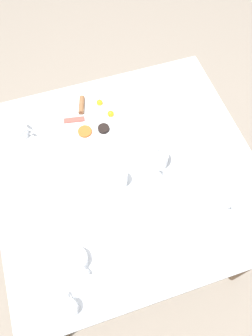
{
  "coord_description": "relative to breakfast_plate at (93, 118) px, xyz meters",
  "views": [
    {
      "loc": [
        -0.6,
        0.19,
        1.96
      ],
      "look_at": [
        0.0,
        0.0,
        0.78
      ],
      "focal_mm": 35.0,
      "sensor_mm": 36.0,
      "label": 1
    }
  ],
  "objects": [
    {
      "name": "water_glass_tall",
      "position": [
        -0.34,
        -0.02,
        0.03
      ],
      "size": [
        0.07,
        0.07,
        0.09
      ],
      "color": "white",
      "rests_on": "table"
    },
    {
      "name": "teapot_near",
      "position": [
        -0.59,
        -0.45,
        0.04
      ],
      "size": [
        0.1,
        0.18,
        0.11
      ],
      "rotation": [
        0.0,
        0.0,
        1.48
      ],
      "color": "white",
      "rests_on": "table"
    },
    {
      "name": "table",
      "position": [
        -0.29,
        -0.06,
        -0.08
      ],
      "size": [
        1.03,
        1.08,
        0.76
      ],
      "color": "silver",
      "rests_on": "ground_plane"
    },
    {
      "name": "creamer_jug",
      "position": [
        -0.74,
        0.28,
        0.02
      ],
      "size": [
        0.08,
        0.06,
        0.06
      ],
      "color": "white",
      "rests_on": "table"
    },
    {
      "name": "knife_by_plate",
      "position": [
        -0.25,
        -0.44,
        -0.01
      ],
      "size": [
        0.15,
        0.15,
        0.0
      ],
      "rotation": [
        0.0,
        0.0,
        3.93
      ],
      "color": "silver",
      "rests_on": "table"
    },
    {
      "name": "ground_plane",
      "position": [
        -0.29,
        -0.06,
        -0.77
      ],
      "size": [
        8.0,
        8.0,
        0.0
      ],
      "primitive_type": "plane",
      "color": "gray"
    },
    {
      "name": "teacup_with_saucer_right",
      "position": [
        0.02,
        0.33,
        0.02
      ],
      "size": [
        0.13,
        0.13,
        0.06
      ],
      "color": "white",
      "rests_on": "table"
    },
    {
      "name": "fork_by_plate",
      "position": [
        -0.18,
        0.28,
        -0.01
      ],
      "size": [
        0.1,
        0.17,
        0.0
      ],
      "rotation": [
        0.0,
        0.0,
        3.62
      ],
      "color": "silver",
      "rests_on": "table"
    },
    {
      "name": "teacup_with_saucer_left",
      "position": [
        -0.59,
        0.22,
        0.02
      ],
      "size": [
        0.13,
        0.13,
        0.06
      ],
      "color": "white",
      "rests_on": "table"
    },
    {
      "name": "teapot_far",
      "position": [
        -0.29,
        -0.19,
        0.04
      ],
      "size": [
        0.18,
        0.1,
        0.11
      ],
      "rotation": [
        0.0,
        0.0,
        3.06
      ],
      "color": "white",
      "rests_on": "table"
    },
    {
      "name": "breakfast_plate",
      "position": [
        0.0,
        0.0,
        0.0
      ],
      "size": [
        0.32,
        0.32,
        0.04
      ],
      "color": "white",
      "rests_on": "table"
    }
  ]
}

